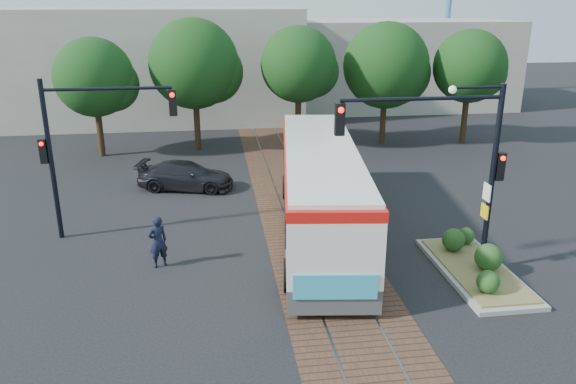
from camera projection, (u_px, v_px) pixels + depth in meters
name	position (u px, v px, depth m)	size (l,w,h in m)	color
ground	(327.00, 269.00, 18.91)	(120.00, 120.00, 0.00)	black
trackbed	(307.00, 224.00, 22.65)	(3.60, 40.00, 0.02)	#503624
tree_row	(292.00, 67.00, 32.87)	(26.40, 5.60, 7.67)	#382314
warehouses	(248.00, 63.00, 44.53)	(40.00, 13.00, 8.00)	#ADA899
city_bus	(320.00, 186.00, 21.25)	(4.30, 13.04, 3.43)	#454547
traffic_island	(475.00, 263.00, 18.58)	(2.20, 5.20, 1.13)	gray
signal_pole_main	(458.00, 152.00, 17.30)	(5.49, 0.46, 6.00)	black
signal_pole_left	(81.00, 138.00, 20.31)	(4.99, 0.34, 6.00)	black
officer	(158.00, 242.00, 18.81)	(0.66, 0.43, 1.81)	black
parked_car	(186.00, 176.00, 26.71)	(1.84, 4.53, 1.31)	black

